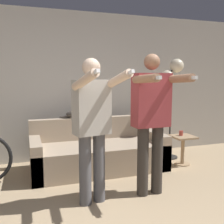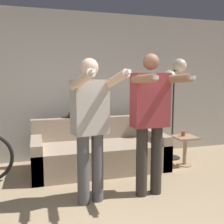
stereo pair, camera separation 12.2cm
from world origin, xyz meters
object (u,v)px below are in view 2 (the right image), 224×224
couch (99,153)px  person_right (151,115)px  person_left (91,122)px  floor_lamp (174,78)px  cup (183,134)px  side_table (185,145)px  cat (81,113)px

couch → person_right: (0.37, -1.11, 0.75)m
couch → person_left: 1.36m
floor_lamp → cup: size_ratio=21.41×
side_table → cat: bearing=160.1°
couch → floor_lamp: bearing=6.5°
couch → person_left: (-0.36, -1.11, 0.70)m
floor_lamp → cup: floor_lamp is taller
person_left → side_table: (1.77, 0.86, -0.62)m
couch → person_right: size_ratio=1.20×
person_right → side_table: person_right is taller
couch → cat: 0.74m
person_left → floor_lamp: bearing=23.7°
cat → cup: size_ratio=6.30×
couch → cup: size_ratio=25.02×
couch → cup: bearing=-8.5°
side_table → cup: bearing=115.7°
person_left → person_right: (0.74, 0.00, 0.04)m
person_left → person_right: 0.74m
floor_lamp → side_table: floor_lamp is taller
floor_lamp → cup: 0.98m
couch → person_right: 1.39m
cat → side_table: 1.82m
couch → cup: 1.43m
person_left → side_table: person_left is taller
couch → person_right: person_right is taller
person_right → cat: size_ratio=3.30×
side_table → cup: 0.20m
cat → floor_lamp: bearing=-6.5°
floor_lamp → cup: bearing=-92.2°
person_right → floor_lamp: 1.69m
person_left → floor_lamp: (1.76, 1.27, 0.48)m
cat → person_right: bearing=-67.3°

